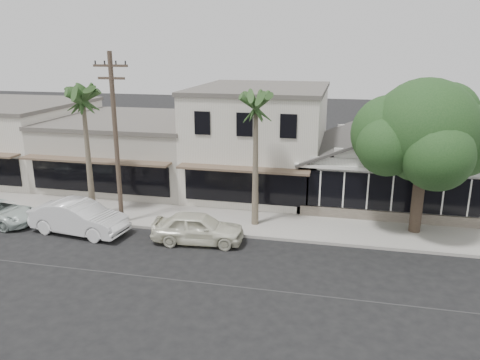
% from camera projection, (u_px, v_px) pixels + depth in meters
% --- Properties ---
extents(ground, '(140.00, 140.00, 0.00)m').
position_uv_depth(ground, '(274.00, 291.00, 18.31)').
color(ground, black).
rests_on(ground, ground).
extents(sidewalk_north, '(90.00, 3.50, 0.15)m').
position_uv_depth(sidewalk_north, '(151.00, 215.00, 26.30)').
color(sidewalk_north, '#9E9991').
rests_on(sidewalk_north, ground).
extents(corner_shop, '(10.40, 8.60, 5.10)m').
position_uv_depth(corner_shop, '(388.00, 160.00, 28.21)').
color(corner_shop, white).
rests_on(corner_shop, ground).
extents(row_building_near, '(8.00, 10.00, 6.50)m').
position_uv_depth(row_building_near, '(261.00, 140.00, 30.69)').
color(row_building_near, silver).
rests_on(row_building_near, ground).
extents(row_building_midnear, '(10.00, 10.00, 4.20)m').
position_uv_depth(row_building_midnear, '(135.00, 151.00, 32.91)').
color(row_building_midnear, '#B4AFA2').
rests_on(row_building_midnear, ground).
extents(row_building_midfar, '(11.00, 10.00, 5.00)m').
position_uv_depth(row_building_midfar, '(4.00, 139.00, 35.01)').
color(row_building_midfar, silver).
rests_on(row_building_midfar, ground).
extents(utility_pole, '(1.80, 0.24, 9.00)m').
position_uv_depth(utility_pole, '(116.00, 137.00, 23.75)').
color(utility_pole, brown).
rests_on(utility_pole, ground).
extents(car_0, '(4.59, 2.18, 1.52)m').
position_uv_depth(car_0, '(198.00, 228.00, 22.62)').
color(car_0, silver).
rests_on(car_0, ground).
extents(car_1, '(5.26, 2.39, 1.67)m').
position_uv_depth(car_1, '(79.00, 218.00, 23.74)').
color(car_1, white).
rests_on(car_1, ground).
extents(shade_tree, '(7.06, 6.39, 7.84)m').
position_uv_depth(shade_tree, '(423.00, 133.00, 22.67)').
color(shade_tree, '#4E3D2F').
rests_on(shade_tree, ground).
extents(palm_east, '(3.34, 3.34, 7.52)m').
position_uv_depth(palm_east, '(256.00, 105.00, 23.05)').
color(palm_east, '#726651').
rests_on(palm_east, ground).
extents(palm_mid, '(2.76, 2.76, 7.70)m').
position_uv_depth(palm_mid, '(83.00, 99.00, 24.26)').
color(palm_mid, '#726651').
rests_on(palm_mid, ground).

